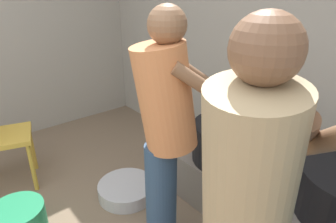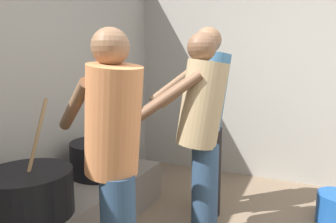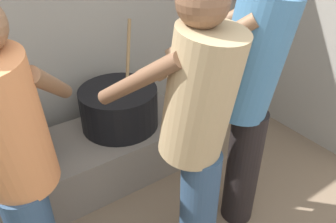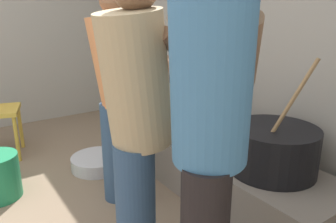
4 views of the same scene
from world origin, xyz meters
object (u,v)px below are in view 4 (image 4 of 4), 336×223
at_px(cooking_pot_secondary, 189,117).
at_px(cook_in_orange_shirt, 118,85).
at_px(cooking_pot_main, 273,149).
at_px(cook_in_blue_shirt, 209,126).
at_px(cook_in_tan_shirt, 137,116).
at_px(metal_mixing_bowl, 97,162).

height_order(cooking_pot_secondary, cook_in_orange_shirt, cook_in_orange_shirt).
xyz_separation_m(cooking_pot_main, cooking_pot_secondary, (-0.83, -0.04, 0.00)).
bearing_deg(cook_in_orange_shirt, cook_in_blue_shirt, -8.48).
bearing_deg(cook_in_blue_shirt, cook_in_tan_shirt, -168.32).
bearing_deg(cook_in_tan_shirt, cooking_pot_main, 86.27).
relative_size(cooking_pot_secondary, cook_in_blue_shirt, 0.46).
xyz_separation_m(cook_in_orange_shirt, cook_in_blue_shirt, (1.15, -0.17, 0.07)).
height_order(cook_in_orange_shirt, metal_mixing_bowl, cook_in_orange_shirt).
bearing_deg(metal_mixing_bowl, cooking_pot_main, 25.71).
bearing_deg(metal_mixing_bowl, cook_in_orange_shirt, -3.47).
relative_size(cooking_pot_main, cook_in_blue_shirt, 0.45).
bearing_deg(metal_mixing_bowl, cook_in_blue_shirt, -6.83).
distance_m(cook_in_blue_shirt, metal_mixing_bowl, 1.94).
distance_m(cook_in_orange_shirt, cook_in_tan_shirt, 0.78).
height_order(cook_in_blue_shirt, metal_mixing_bowl, cook_in_blue_shirt).
relative_size(cook_in_orange_shirt, cook_in_tan_shirt, 0.98).
distance_m(cooking_pot_secondary, metal_mixing_bowl, 0.94).
distance_m(cooking_pot_secondary, cook_in_orange_shirt, 0.75).
distance_m(cook_in_orange_shirt, metal_mixing_bowl, 1.00).
relative_size(cook_in_orange_shirt, metal_mixing_bowl, 3.32).
xyz_separation_m(cooking_pot_main, cook_in_orange_shirt, (-0.80, -0.69, 0.36)).
xyz_separation_m(cook_in_blue_shirt, metal_mixing_bowl, (-1.72, 0.21, -0.89)).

